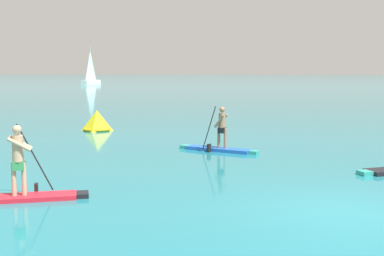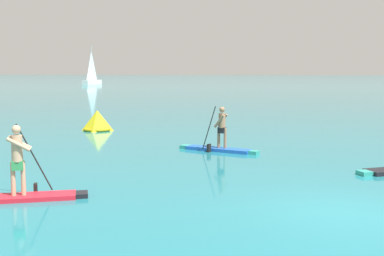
% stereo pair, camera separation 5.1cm
% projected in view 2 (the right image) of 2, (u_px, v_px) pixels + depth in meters
% --- Properties ---
extents(ground, '(440.00, 440.00, 0.00)m').
position_uv_depth(ground, '(348.00, 213.00, 11.14)').
color(ground, '#1E727F').
extents(paddleboarder_near_left, '(2.88, 1.43, 1.83)m').
position_uv_depth(paddleboarder_near_left, '(24.00, 183.00, 12.24)').
color(paddleboarder_near_left, red).
rests_on(paddleboarder_near_left, ground).
extents(paddleboarder_mid_center, '(3.11, 1.52, 1.74)m').
position_uv_depth(paddleboarder_mid_center, '(219.00, 142.00, 19.39)').
color(paddleboarder_mid_center, blue).
rests_on(paddleboarder_mid_center, ground).
extents(race_marker_buoy, '(1.41, 1.41, 1.02)m').
position_uv_depth(race_marker_buoy, '(97.00, 122.00, 25.78)').
color(race_marker_buoy, yellow).
rests_on(race_marker_buoy, ground).
extents(sailboat_left_horizon, '(2.51, 4.94, 7.38)m').
position_uv_depth(sailboat_left_horizon, '(92.00, 79.00, 98.36)').
color(sailboat_left_horizon, white).
rests_on(sailboat_left_horizon, ground).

